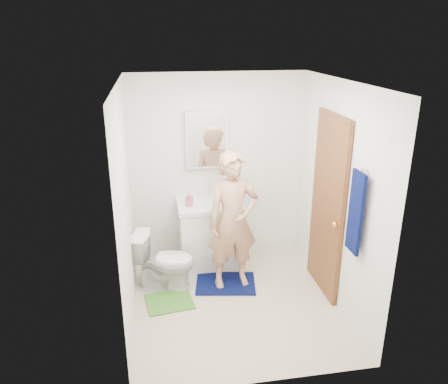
# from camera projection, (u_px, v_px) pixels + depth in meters

# --- Properties ---
(floor) EXTENTS (2.20, 2.40, 0.02)m
(floor) POSITION_uv_depth(u_px,v_px,m) (235.00, 303.00, 4.87)
(floor) COLOR beige
(floor) RESTS_ON ground
(ceiling) EXTENTS (2.20, 2.40, 0.02)m
(ceiling) POSITION_uv_depth(u_px,v_px,m) (237.00, 81.00, 4.04)
(ceiling) COLOR white
(ceiling) RESTS_ON ground
(wall_back) EXTENTS (2.20, 0.02, 2.40)m
(wall_back) POSITION_uv_depth(u_px,v_px,m) (217.00, 168.00, 5.57)
(wall_back) COLOR white
(wall_back) RESTS_ON ground
(wall_front) EXTENTS (2.20, 0.02, 2.40)m
(wall_front) POSITION_uv_depth(u_px,v_px,m) (266.00, 259.00, 3.33)
(wall_front) COLOR white
(wall_front) RESTS_ON ground
(wall_left) EXTENTS (0.02, 2.40, 2.40)m
(wall_left) POSITION_uv_depth(u_px,v_px,m) (125.00, 209.00, 4.28)
(wall_left) COLOR white
(wall_left) RESTS_ON ground
(wall_right) EXTENTS (0.02, 2.40, 2.40)m
(wall_right) POSITION_uv_depth(u_px,v_px,m) (338.00, 196.00, 4.63)
(wall_right) COLOR white
(wall_right) RESTS_ON ground
(vanity_cabinet) EXTENTS (0.75, 0.55, 0.80)m
(vanity_cabinet) POSITION_uv_depth(u_px,v_px,m) (210.00, 236.00, 5.55)
(vanity_cabinet) COLOR white
(vanity_cabinet) RESTS_ON floor
(countertop) EXTENTS (0.79, 0.59, 0.05)m
(countertop) POSITION_uv_depth(u_px,v_px,m) (209.00, 205.00, 5.41)
(countertop) COLOR white
(countertop) RESTS_ON vanity_cabinet
(sink_basin) EXTENTS (0.40, 0.40, 0.03)m
(sink_basin) POSITION_uv_depth(u_px,v_px,m) (209.00, 203.00, 5.40)
(sink_basin) COLOR white
(sink_basin) RESTS_ON countertop
(faucet) EXTENTS (0.03, 0.03, 0.12)m
(faucet) POSITION_uv_depth(u_px,v_px,m) (207.00, 193.00, 5.54)
(faucet) COLOR silver
(faucet) RESTS_ON countertop
(medicine_cabinet) EXTENTS (0.50, 0.12, 0.70)m
(medicine_cabinet) POSITION_uv_depth(u_px,v_px,m) (206.00, 139.00, 5.35)
(medicine_cabinet) COLOR white
(medicine_cabinet) RESTS_ON wall_back
(mirror_panel) EXTENTS (0.46, 0.01, 0.66)m
(mirror_panel) POSITION_uv_depth(u_px,v_px,m) (207.00, 140.00, 5.29)
(mirror_panel) COLOR white
(mirror_panel) RESTS_ON wall_back
(door) EXTENTS (0.05, 0.80, 2.05)m
(door) POSITION_uv_depth(u_px,v_px,m) (327.00, 206.00, 4.82)
(door) COLOR brown
(door) RESTS_ON ground
(door_knob) EXTENTS (0.07, 0.07, 0.07)m
(door_knob) POSITION_uv_depth(u_px,v_px,m) (335.00, 225.00, 4.54)
(door_knob) COLOR gold
(door_knob) RESTS_ON door
(towel) EXTENTS (0.03, 0.24, 0.80)m
(towel) POSITION_uv_depth(u_px,v_px,m) (356.00, 213.00, 4.07)
(towel) COLOR #070F45
(towel) RESTS_ON wall_right
(towel_hook) EXTENTS (0.06, 0.02, 0.02)m
(towel_hook) POSITION_uv_depth(u_px,v_px,m) (365.00, 169.00, 3.93)
(towel_hook) COLOR silver
(towel_hook) RESTS_ON wall_right
(toilet) EXTENTS (0.76, 0.54, 0.70)m
(toilet) POSITION_uv_depth(u_px,v_px,m) (164.00, 261.00, 5.04)
(toilet) COLOR white
(toilet) RESTS_ON floor
(bath_mat) EXTENTS (0.77, 0.61, 0.02)m
(bath_mat) POSITION_uv_depth(u_px,v_px,m) (226.00, 283.00, 5.21)
(bath_mat) COLOR #070F45
(bath_mat) RESTS_ON floor
(green_rug) EXTENTS (0.56, 0.49, 0.02)m
(green_rug) POSITION_uv_depth(u_px,v_px,m) (169.00, 302.00, 4.86)
(green_rug) COLOR #488F2F
(green_rug) RESTS_ON floor
(soap_dispenser) EXTENTS (0.10, 0.10, 0.17)m
(soap_dispenser) POSITION_uv_depth(u_px,v_px,m) (189.00, 199.00, 5.27)
(soap_dispenser) COLOR #BB5769
(soap_dispenser) RESTS_ON countertop
(toothbrush_cup) EXTENTS (0.13, 0.13, 0.09)m
(toothbrush_cup) POSITION_uv_depth(u_px,v_px,m) (232.00, 195.00, 5.53)
(toothbrush_cup) COLOR #7C469A
(toothbrush_cup) RESTS_ON countertop
(man) EXTENTS (0.63, 0.45, 1.61)m
(man) POSITION_uv_depth(u_px,v_px,m) (233.00, 221.00, 4.92)
(man) COLOR tan
(man) RESTS_ON bath_mat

